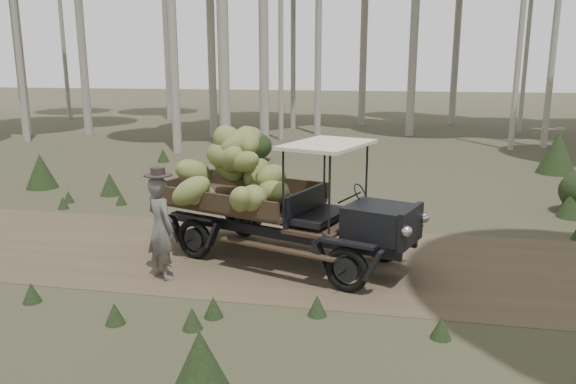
% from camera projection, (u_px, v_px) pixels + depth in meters
% --- Properties ---
extents(ground, '(120.00, 120.00, 0.00)m').
position_uv_depth(ground, '(256.00, 256.00, 10.04)').
color(ground, '#473D2B').
rests_on(ground, ground).
extents(dirt_track, '(70.00, 4.00, 0.01)m').
position_uv_depth(dirt_track, '(256.00, 256.00, 10.04)').
color(dirt_track, brown).
rests_on(dirt_track, ground).
extents(banana_truck, '(4.84, 2.96, 2.40)m').
position_uv_depth(banana_truck, '(261.00, 183.00, 9.69)').
color(banana_truck, black).
rests_on(banana_truck, ground).
extents(farmer, '(0.72, 0.68, 1.81)m').
position_uv_depth(farmer, '(161.00, 226.00, 8.86)').
color(farmer, '#5A5752').
rests_on(farmer, ground).
extents(undergrowth, '(23.50, 21.69, 1.36)m').
position_uv_depth(undergrowth, '(359.00, 243.00, 9.08)').
color(undergrowth, '#233319').
rests_on(undergrowth, ground).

